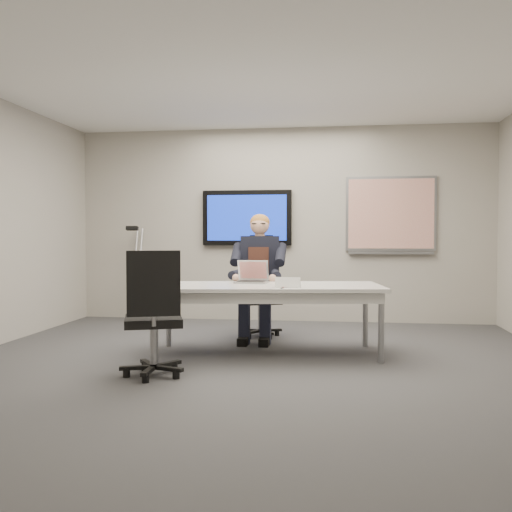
# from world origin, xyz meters

# --- Properties ---
(floor) EXTENTS (6.00, 6.00, 0.02)m
(floor) POSITION_xyz_m (0.00, 0.00, 0.00)
(floor) COLOR #353638
(floor) RESTS_ON ground
(ceiling) EXTENTS (6.00, 6.00, 0.02)m
(ceiling) POSITION_xyz_m (0.00, 0.00, 2.80)
(ceiling) COLOR white
(ceiling) RESTS_ON wall_back
(wall_back) EXTENTS (6.00, 0.02, 2.80)m
(wall_back) POSITION_xyz_m (0.00, 3.00, 1.40)
(wall_back) COLOR #A8A397
(wall_back) RESTS_ON ground
(wall_front) EXTENTS (6.00, 0.02, 2.80)m
(wall_front) POSITION_xyz_m (0.00, -3.00, 1.40)
(wall_front) COLOR #A8A397
(wall_front) RESTS_ON ground
(conference_table) EXTENTS (2.46, 1.28, 0.73)m
(conference_table) POSITION_xyz_m (0.07, 0.61, 0.64)
(conference_table) COLOR silver
(conference_table) RESTS_ON ground
(tv_display) EXTENTS (1.30, 0.09, 0.80)m
(tv_display) POSITION_xyz_m (-0.50, 2.95, 1.50)
(tv_display) COLOR black
(tv_display) RESTS_ON wall_back
(whiteboard) EXTENTS (1.25, 0.08, 1.10)m
(whiteboard) POSITION_xyz_m (1.55, 2.97, 1.53)
(whiteboard) COLOR gray
(whiteboard) RESTS_ON wall_back
(office_chair_far) EXTENTS (0.63, 0.63, 1.02)m
(office_chair_far) POSITION_xyz_m (-0.15, 1.68, 0.32)
(office_chair_far) COLOR black
(office_chair_far) RESTS_ON ground
(office_chair_near) EXTENTS (0.68, 0.68, 1.11)m
(office_chair_near) POSITION_xyz_m (-0.80, -0.49, 0.35)
(office_chair_near) COLOR black
(office_chair_near) RESTS_ON ground
(seated_person) EXTENTS (0.49, 0.84, 1.50)m
(seated_person) POSITION_xyz_m (-0.14, 1.42, 0.61)
(seated_person) COLOR #202436
(seated_person) RESTS_ON office_chair_far
(crutch) EXTENTS (0.22, 0.76, 1.47)m
(crutch) POSITION_xyz_m (-2.11, 2.75, 0.71)
(crutch) COLOR #B6B7BE
(crutch) RESTS_ON ground
(laptop) EXTENTS (0.36, 0.34, 0.24)m
(laptop) POSITION_xyz_m (-0.13, 0.88, 0.79)
(laptop) COLOR #AAAAAC
(laptop) RESTS_ON conference_table
(name_tent) EXTENTS (0.26, 0.10, 0.10)m
(name_tent) POSITION_xyz_m (0.31, 0.35, 0.78)
(name_tent) COLOR white
(name_tent) RESTS_ON conference_table
(pen) EXTENTS (0.02, 0.13, 0.01)m
(pen) POSITION_xyz_m (0.26, 0.24, 0.73)
(pen) COLOR black
(pen) RESTS_ON conference_table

